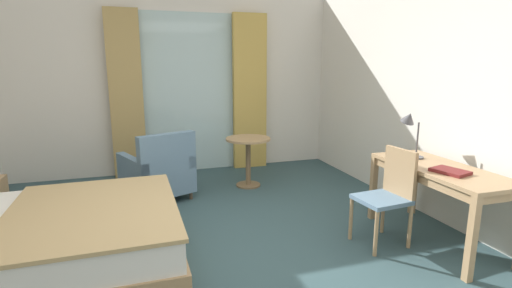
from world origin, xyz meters
name	(u,v)px	position (x,y,z in m)	size (l,w,h in m)	color
ground	(219,268)	(0.00, 0.00, -0.05)	(5.62, 6.77, 0.10)	#334C51
wall_back	(175,83)	(0.00, 3.12, 1.40)	(5.22, 0.12, 2.80)	silver
wall_right	(469,94)	(2.55, 0.00, 1.40)	(0.12, 6.37, 2.80)	silver
balcony_glass_door	(190,94)	(0.21, 3.04, 1.23)	(1.46, 0.02, 2.46)	silver
curtain_panel_left	(126,96)	(-0.74, 2.94, 1.23)	(0.47, 0.10, 2.47)	tan
curtain_panel_right	(250,93)	(1.16, 2.94, 1.23)	(0.54, 0.10, 2.47)	tan
bed	(41,244)	(-1.39, 0.19, 0.29)	(2.06, 1.66, 1.15)	tan
writing_desk	(440,176)	(2.08, -0.22, 0.65)	(0.61, 1.37, 0.74)	tan
desk_chair	(389,192)	(1.61, -0.10, 0.51)	(0.47, 0.44, 0.91)	slate
desk_lamp	(410,124)	(2.09, 0.25, 1.08)	(0.17, 0.29, 0.48)	#4C4C51
closed_book	(450,171)	(2.01, -0.40, 0.76)	(0.21, 0.29, 0.03)	maroon
armchair_by_window	(158,172)	(-0.39, 1.82, 0.34)	(0.96, 1.01, 0.88)	slate
round_cafe_table	(248,151)	(0.84, 1.96, 0.51)	(0.62, 0.62, 0.69)	tan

